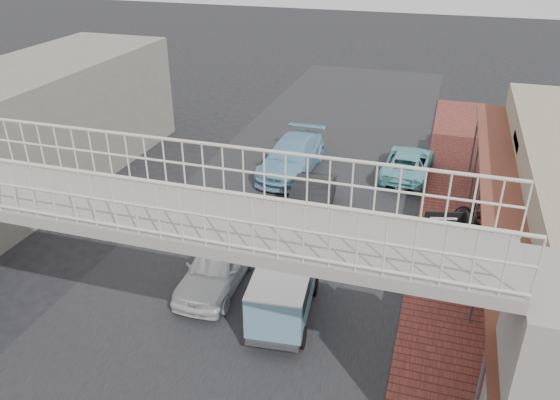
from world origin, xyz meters
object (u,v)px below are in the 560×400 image
Objects in this scene: dark_sedan at (310,201)px; white_hatchback at (217,265)px; angkot_curb at (408,163)px; motorcycle_far at (481,213)px; angkot_far at (292,156)px; angkot_van at (284,286)px; arrow_sign at (469,227)px; motorcycle_near at (480,211)px.

white_hatchback is at bearing -112.68° from dark_sedan.
motorcycle_far is at bearing 129.95° from angkot_curb.
angkot_curb is 5.10m from motorcycle_far.
dark_sedan is 4.37m from angkot_far.
dark_sedan is 0.97× the size of angkot_curb.
dark_sedan is at bearing 91.03° from motorcycle_far.
white_hatchback is at bearing 119.28° from motorcycle_far.
white_hatchback is 11.29m from angkot_curb.
white_hatchback is 2.21× the size of motorcycle_far.
angkot_far is 10.30m from angkot_van.
white_hatchback is at bearing 177.93° from arrow_sign.
motorcycle_far is 0.63× the size of arrow_sign.
angkot_far reaches higher than motorcycle_far.
angkot_curb is at bearing 91.30° from arrow_sign.
angkot_far is at bearing 111.25° from dark_sedan.
motorcycle_near is 5.31m from arrow_sign.
angkot_curb is 11.38m from angkot_van.
arrow_sign is at bearing 108.44° from angkot_curb.
angkot_curb is 1.19× the size of angkot_van.
angkot_van is (2.45, -0.93, 0.39)m from white_hatchback.
arrow_sign is (4.80, 2.46, 1.39)m from angkot_van.
angkot_far is at bearing 16.08° from angkot_curb.
angkot_far is at bearing 64.39° from motorcycle_near.
motorcycle_near is (5.47, 7.37, -0.50)m from angkot_van.
angkot_far reaches higher than angkot_curb.
white_hatchback is 7.62m from arrow_sign.
angkot_curb is 0.83× the size of angkot_far.
arrow_sign is (5.56, -3.55, 1.78)m from dark_sedan.
dark_sedan is (1.69, 5.07, -0.00)m from white_hatchback.
motorcycle_near is 1.00× the size of motorcycle_far.
dark_sedan is 6.03m from angkot_curb.
arrow_sign reaches higher than white_hatchback.
white_hatchback is at bearing 121.07° from motorcycle_near.
angkot_far is (-5.09, -1.16, 0.16)m from angkot_curb.
angkot_curb is 1.47× the size of arrow_sign.
arrow_sign reaches higher than angkot_far.
angkot_curb is at bearing 28.58° from motorcycle_far.
angkot_far reaches higher than motorcycle_near.
arrow_sign is (7.44, -7.49, 1.72)m from angkot_far.
dark_sedan is 6.83m from arrow_sign.
angkot_far is 2.82× the size of motorcycle_far.
angkot_van is at bearing -73.85° from angkot_far.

